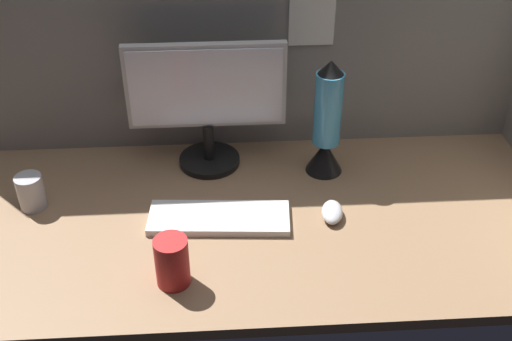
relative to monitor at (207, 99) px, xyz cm
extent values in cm
cube|color=#8C6B4C|center=(8.48, -25.12, -22.73)|extent=(180.00, 80.00, 3.00)
cube|color=gray|center=(8.48, 12.38, 15.41)|extent=(180.00, 5.00, 73.28)
cube|color=white|center=(30.18, 9.58, 18.26)|extent=(12.88, 0.40, 13.92)
cylinder|color=black|center=(0.00, -0.62, -20.33)|extent=(18.00, 18.00, 1.80)
cylinder|color=black|center=(0.00, -0.62, -13.93)|extent=(3.20, 3.20, 11.00)
cube|color=#B7B7B7|center=(0.00, 0.38, 4.10)|extent=(44.79, 2.40, 25.07)
cube|color=silver|center=(0.00, -1.02, 4.10)|extent=(42.39, 0.60, 22.67)
cube|color=silver|center=(2.42, -28.13, -20.23)|extent=(37.82, 15.55, 2.00)
ellipsoid|color=silver|center=(32.42, -28.34, -19.53)|extent=(7.03, 10.35, 3.40)
cylinder|color=red|center=(-8.55, -49.71, -14.89)|extent=(7.99, 7.99, 12.67)
cylinder|color=#B2B2B7|center=(-47.76, -18.66, -16.34)|extent=(7.22, 7.22, 9.78)
cone|color=black|center=(33.49, -6.41, -16.34)|extent=(10.74, 10.74, 9.77)
cylinder|color=#3F99CC|center=(33.49, -6.41, -0.72)|extent=(7.81, 7.81, 21.49)
cone|color=black|center=(33.49, -6.41, 11.98)|extent=(7.03, 7.03, 3.91)
camera|label=1|loc=(4.05, -158.44, 87.02)|focal=44.78mm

